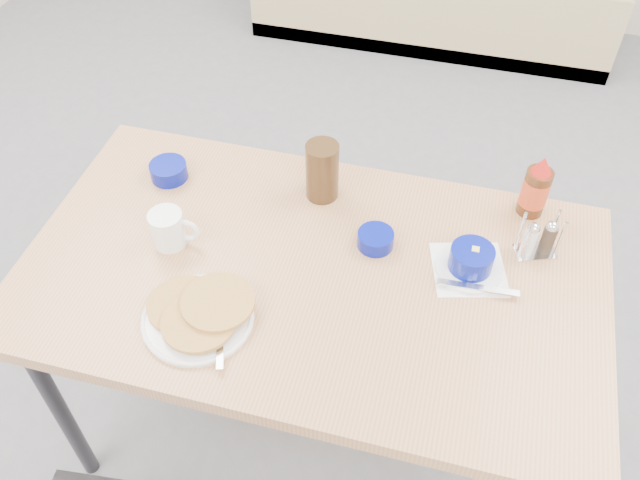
% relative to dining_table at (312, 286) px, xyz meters
% --- Properties ---
extents(dining_table, '(1.40, 0.80, 0.76)m').
position_rel_dining_table_xyz_m(dining_table, '(0.00, 0.00, 0.00)').
color(dining_table, tan).
rests_on(dining_table, ground).
extents(pancake_plate, '(0.25, 0.25, 0.04)m').
position_rel_dining_table_xyz_m(pancake_plate, '(-0.21, -0.20, 0.08)').
color(pancake_plate, white).
rests_on(pancake_plate, dining_table).
extents(coffee_mug, '(0.12, 0.08, 0.10)m').
position_rel_dining_table_xyz_m(coffee_mug, '(-0.36, -0.00, 0.11)').
color(coffee_mug, white).
rests_on(coffee_mug, dining_table).
extents(grits_setting, '(0.23, 0.21, 0.07)m').
position_rel_dining_table_xyz_m(grits_setting, '(0.37, 0.10, 0.09)').
color(grits_setting, white).
rests_on(grits_setting, dining_table).
extents(creamer_bowl, '(0.10, 0.10, 0.05)m').
position_rel_dining_table_xyz_m(creamer_bowl, '(-0.46, 0.22, 0.08)').
color(creamer_bowl, '#050F78').
rests_on(creamer_bowl, dining_table).
extents(butter_bowl, '(0.09, 0.09, 0.04)m').
position_rel_dining_table_xyz_m(butter_bowl, '(0.13, 0.12, 0.08)').
color(butter_bowl, '#050F78').
rests_on(butter_bowl, dining_table).
extents(amber_tumbler, '(0.11, 0.11, 0.16)m').
position_rel_dining_table_xyz_m(amber_tumbler, '(-0.04, 0.26, 0.14)').
color(amber_tumbler, '#372411').
rests_on(amber_tumbler, dining_table).
extents(condiment_caddy, '(0.11, 0.09, 0.12)m').
position_rel_dining_table_xyz_m(condiment_caddy, '(0.52, 0.20, 0.10)').
color(condiment_caddy, silver).
rests_on(condiment_caddy, dining_table).
extents(syrup_bottle, '(0.07, 0.07, 0.18)m').
position_rel_dining_table_xyz_m(syrup_bottle, '(0.49, 0.34, 0.14)').
color(syrup_bottle, '#47230F').
rests_on(syrup_bottle, dining_table).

